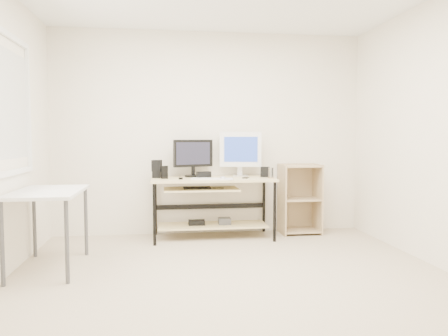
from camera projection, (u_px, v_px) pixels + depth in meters
name	position (u px, v px, depth m)	size (l,w,h in m)	color
room	(218.00, 129.00, 3.71)	(4.01, 4.01, 2.62)	#C0AF94
desk	(211.00, 195.00, 5.38)	(1.50, 0.65, 0.75)	beige
side_table	(48.00, 199.00, 4.10)	(0.60, 1.00, 0.75)	white
shelf_unit	(299.00, 198.00, 5.71)	(0.50, 0.40, 0.90)	tan
black_monitor	(193.00, 156.00, 5.49)	(0.50, 0.21, 0.47)	black
white_imac	(241.00, 151.00, 5.58)	(0.53, 0.17, 0.57)	silver
keyboard	(212.00, 179.00, 5.16)	(0.49, 0.14, 0.02)	white
mouse	(223.00, 178.00, 5.16)	(0.07, 0.11, 0.04)	#BABABF
center_speaker	(204.00, 175.00, 5.28)	(0.17, 0.08, 0.08)	black
speaker_left	(157.00, 168.00, 5.37)	(0.13, 0.13, 0.22)	black
speaker_right	(265.00, 172.00, 5.50)	(0.11, 0.11, 0.13)	black
audio_controller	(164.00, 172.00, 5.25)	(0.08, 0.05, 0.16)	black
volume_puck	(181.00, 178.00, 5.18)	(0.05, 0.05, 0.02)	black
smartphone	(246.00, 178.00, 5.34)	(0.07, 0.12, 0.01)	black
coaster	(271.00, 178.00, 5.34)	(0.08, 0.08, 0.01)	#AD814E
drinking_glass	(271.00, 173.00, 5.33)	(0.06, 0.06, 0.12)	white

